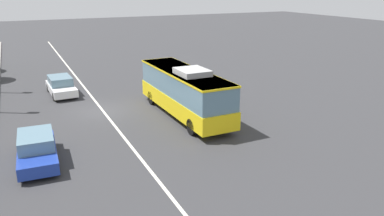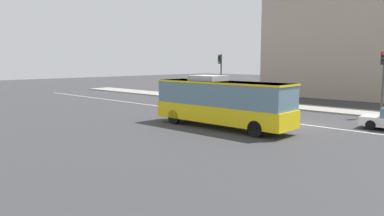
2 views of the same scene
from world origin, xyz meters
TOP-DOWN VIEW (x-y plane):
  - ground_plane at (0.00, 0.00)m, footprint 160.00×160.00m
  - lane_centre_line at (0.00, 0.00)m, footprint 76.00×0.16m
  - transit_bus at (-3.43, -4.86)m, footprint 10.04×2.65m
  - sedan_blue at (-6.78, 4.79)m, footprint 4.58×2.02m
  - sedan_white at (5.66, 2.07)m, footprint 4.58×2.00m

SIDE VIEW (x-z plane):
  - ground_plane at x=0.00m, z-range 0.00..0.00m
  - lane_centre_line at x=0.00m, z-range 0.00..0.01m
  - sedan_blue at x=-6.78m, z-range -0.01..1.46m
  - sedan_white at x=5.66m, z-range -0.01..1.46m
  - transit_bus at x=-3.43m, z-range 0.08..3.54m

